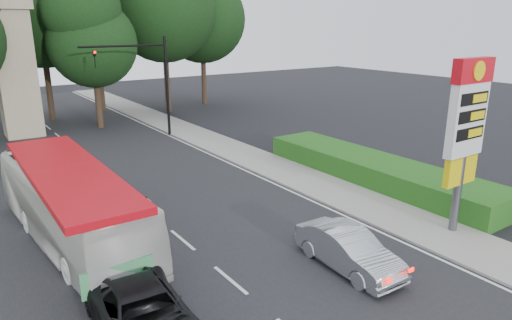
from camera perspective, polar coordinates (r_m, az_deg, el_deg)
road_surface at (r=21.87m, az=-14.37°, el=-5.36°), size 14.00×80.00×0.02m
sidewalk_right at (r=25.79m, az=3.50°, el=-1.36°), size 3.00×80.00×0.12m
hedge at (r=24.90m, az=14.71°, el=-1.25°), size 3.00×14.00×1.20m
gas_station_pylon at (r=18.77m, az=24.83°, el=4.18°), size 2.10×0.45×6.85m
traffic_signal_mast at (r=33.76m, az=-13.23°, el=10.51°), size 6.10×0.35×7.20m
monument at (r=37.62m, az=-27.92°, el=10.30°), size 3.00×3.00×10.05m
tree_east_near at (r=46.04m, az=-19.67°, el=17.77°), size 8.12×8.12×15.95m
tree_far_east at (r=48.02m, az=-6.86°, el=19.28°), size 8.68×8.68×17.05m
tree_monument_right at (r=38.12m, az=-19.96°, el=15.66°), size 6.72×6.72×13.20m
transit_bus at (r=18.43m, az=-22.13°, el=-5.37°), size 3.38×10.82×2.97m
sedan_silver at (r=16.00m, az=11.46°, el=-10.91°), size 1.65×4.25×1.38m
suv_charcoal at (r=12.94m, az=-13.84°, el=-18.29°), size 2.61×5.09×1.37m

